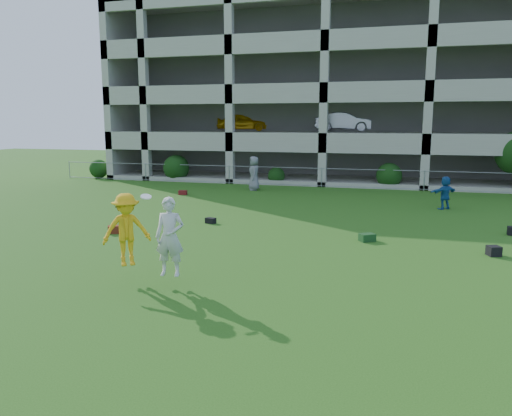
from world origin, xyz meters
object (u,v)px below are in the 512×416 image
(frisbee_contest, at_px, (139,232))
(parking_garage, at_px, (340,94))
(crate_d, at_px, (494,251))
(bystander_d, at_px, (445,193))
(bystander_c, at_px, (254,173))

(frisbee_contest, xyz_separation_m, parking_garage, (1.64, 28.33, 4.69))
(parking_garage, bearing_deg, crate_d, -72.30)
(parking_garage, bearing_deg, bystander_d, -66.06)
(bystander_c, relative_size, crate_d, 5.68)
(crate_d, distance_m, frisbee_contest, 10.48)
(parking_garage, bearing_deg, frisbee_contest, -93.31)
(bystander_d, xyz_separation_m, parking_garage, (-6.63, 14.93, 5.25))
(bystander_d, height_order, parking_garage, parking_garage)
(bystander_d, height_order, crate_d, bystander_d)
(bystander_c, bearing_deg, frisbee_contest, -14.63)
(bystander_d, relative_size, crate_d, 4.37)
(bystander_c, distance_m, parking_garage, 12.77)
(bystander_c, relative_size, frisbee_contest, 0.88)
(bystander_d, relative_size, frisbee_contest, 0.68)
(bystander_c, distance_m, crate_d, 16.25)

